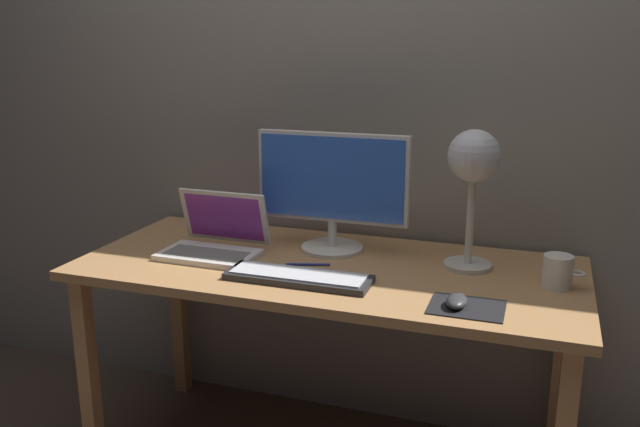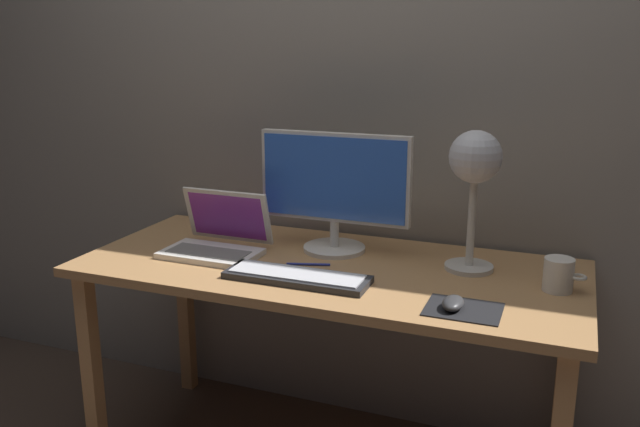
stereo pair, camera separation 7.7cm
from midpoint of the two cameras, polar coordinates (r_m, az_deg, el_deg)
back_wall at (r=2.40m, az=5.12°, el=11.36°), size 4.80×0.06×2.60m
desk at (r=2.17m, az=1.74°, el=-6.36°), size 1.60×0.70×0.74m
monitor at (r=2.21m, az=2.25°, el=2.33°), size 0.52×0.21×0.40m
keyboard_main at (r=1.99m, az=-0.88°, el=-5.45°), size 0.44×0.14×0.03m
laptop at (r=2.26m, az=-7.72°, el=-1.87°), size 0.32×0.25×0.20m
desk_lamp at (r=2.07m, az=14.20°, el=3.83°), size 0.16×0.16×0.44m
mousepad at (r=1.84m, az=13.40°, el=-8.02°), size 0.20×0.16×0.00m
mouse at (r=1.83m, az=12.56°, el=-7.52°), size 0.06×0.10×0.03m
coffee_mug at (r=2.03m, az=20.87°, el=-4.95°), size 0.12×0.08×0.10m
pen at (r=2.12m, az=0.03°, el=-4.39°), size 0.14×0.05×0.01m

